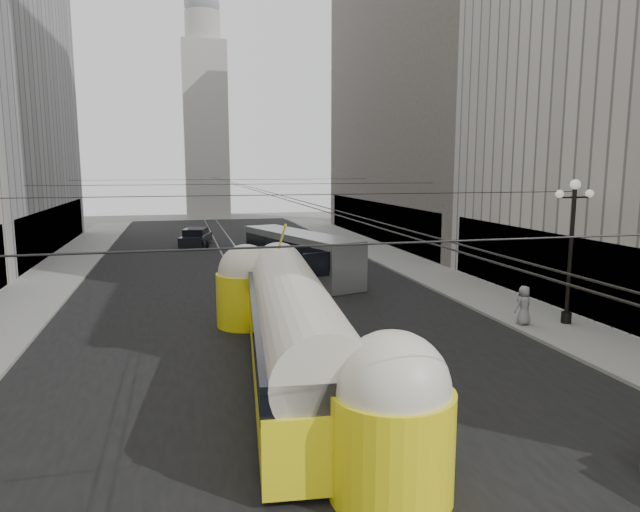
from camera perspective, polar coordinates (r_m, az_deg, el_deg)
road at (r=36.73m, az=-7.37°, el=-2.25°), size 20.00×85.00×0.02m
sidewalk_left at (r=40.74m, az=-24.99°, el=-1.81°), size 4.00×72.00×0.15m
sidewalk_right at (r=43.03m, az=8.15°, el=-0.53°), size 4.00×72.00×0.15m
rail_left at (r=36.66m, az=-8.54°, el=-2.29°), size 0.12×85.00×0.04m
rail_right at (r=36.82m, az=-6.21°, el=-2.20°), size 0.12×85.00×0.04m
building_right_far at (r=57.42m, az=11.61°, el=17.99°), size 12.60×32.60×32.60m
distant_tower at (r=83.80m, az=-11.42°, el=14.13°), size 6.00×6.00×31.36m
lamppost_right_mid at (r=27.23m, az=23.83°, el=1.17°), size 1.86×0.44×6.37m
catenary at (r=35.08m, az=-7.18°, el=6.92°), size 25.00×72.00×0.23m
streetcar at (r=18.89m, az=-2.68°, el=-7.16°), size 4.14×16.92×3.73m
city_bus at (r=36.38m, az=-2.08°, el=0.27°), size 5.74×11.89×2.91m
sedan_white_far at (r=49.85m, az=-3.05°, el=1.52°), size 2.42×4.84×1.47m
sedan_dark_far at (r=52.85m, az=-12.31°, el=1.80°), size 3.19×5.33×1.57m
pedestrian_sidewalk_right at (r=26.73m, az=19.70°, el=-4.66°), size 0.96×0.73×1.75m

